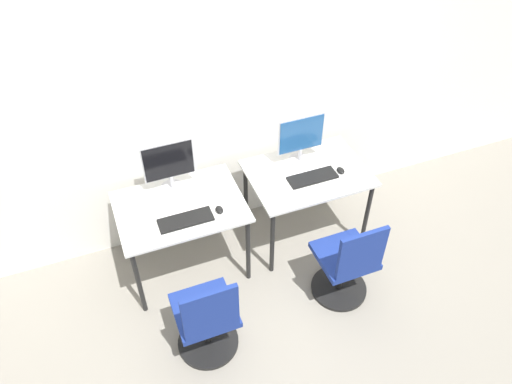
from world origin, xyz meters
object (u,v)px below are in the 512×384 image
monitor_left (169,165)px  office_chair_left (207,321)px  keyboard_left (186,220)px  mouse_left (219,210)px  monitor_right (301,138)px  office_chair_right (347,266)px  keyboard_right (312,177)px  mouse_right (341,170)px

monitor_left → office_chair_left: monitor_left is taller
office_chair_left → keyboard_left: bearing=84.6°
mouse_left → monitor_right: 0.96m
monitor_left → office_chair_right: monitor_left is taller
monitor_left → monitor_right: (1.15, -0.06, 0.00)m
mouse_left → keyboard_right: (0.87, 0.09, -0.01)m
office_chair_left → mouse_right: 1.71m
keyboard_left → keyboard_right: 1.15m
office_chair_left → mouse_right: office_chair_left is taller
monitor_left → monitor_right: size_ratio=1.00×
keyboard_left → mouse_left: bearing=1.3°
mouse_right → office_chair_right: bearing=-111.2°
mouse_left → monitor_right: monitor_right is taller
keyboard_right → office_chair_right: 0.80m
monitor_right → office_chair_right: monitor_right is taller
monitor_left → mouse_right: size_ratio=5.07×
keyboard_right → mouse_right: (0.27, -0.01, 0.01)m
office_chair_right → monitor_right: bearing=90.0°
keyboard_left → office_chair_left: bearing=-95.4°
mouse_left → office_chair_right: bearing=-35.1°
keyboard_left → keyboard_right: size_ratio=1.00×
mouse_left → office_chair_right: (0.87, -0.61, -0.39)m
office_chair_left → mouse_right: size_ratio=10.15×
mouse_left → office_chair_right: size_ratio=0.10×
keyboard_right → mouse_right: size_ratio=4.77×
mouse_right → office_chair_right: (-0.27, -0.69, -0.39)m
office_chair_left → mouse_right: (1.48, 0.77, 0.39)m
keyboard_left → office_chair_right: size_ratio=0.47×
monitor_left → office_chair_left: (-0.06, -1.11, -0.62)m
keyboard_left → monitor_right: (1.15, 0.36, 0.23)m
monitor_left → office_chair_right: 1.66m
office_chair_right → mouse_right: bearing=68.8°
keyboard_left → office_chair_left: (-0.06, -0.69, -0.39)m
mouse_left → office_chair_left: size_ratio=0.10×
keyboard_left → mouse_left: mouse_left is taller
monitor_right → keyboard_right: 0.35m
monitor_left → office_chair_left: bearing=-93.3°
mouse_left → office_chair_left: (-0.34, -0.69, -0.39)m
mouse_left → mouse_right: 1.14m
mouse_right → monitor_left: bearing=166.7°
keyboard_right → mouse_left: bearing=-174.2°
monitor_left → keyboard_left: monitor_left is taller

